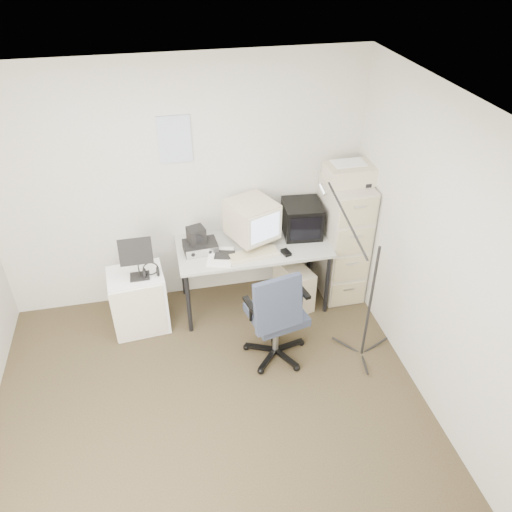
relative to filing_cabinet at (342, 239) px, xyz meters
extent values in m
cube|color=#332A1A|center=(-1.58, -1.48, -0.66)|extent=(3.60, 3.60, 0.01)
cube|color=white|center=(-1.58, -1.48, 1.85)|extent=(3.60, 3.60, 0.01)
cube|color=beige|center=(-1.58, 0.32, 0.60)|extent=(3.60, 0.02, 2.50)
cube|color=beige|center=(0.22, -1.48, 0.60)|extent=(0.02, 3.60, 2.50)
cube|color=white|center=(-1.60, 0.31, 1.10)|extent=(0.30, 0.02, 0.44)
cube|color=#B7AF9C|center=(0.00, 0.00, 0.00)|extent=(0.40, 0.60, 1.30)
cube|color=#B7AE96|center=(0.00, 0.01, 0.74)|extent=(0.46, 0.32, 0.18)
cube|color=#AAAAAA|center=(-0.95, -0.03, -0.29)|extent=(1.50, 0.70, 0.73)
cube|color=#B7AE96|center=(-0.95, 0.03, 0.30)|extent=(0.54, 0.55, 0.45)
cube|color=black|center=(-0.42, 0.09, 0.25)|extent=(0.41, 0.43, 0.34)
cube|color=beige|center=(-0.69, 0.10, 0.15)|extent=(0.10, 0.10, 0.15)
cube|color=#B7AE96|center=(-0.99, -0.21, 0.09)|extent=(0.51, 0.24, 0.03)
cube|color=black|center=(-0.67, -0.25, 0.10)|extent=(0.09, 0.12, 0.03)
cube|color=black|center=(-1.47, -0.02, 0.13)|extent=(0.34, 0.25, 0.09)
cube|color=black|center=(-1.50, 0.01, 0.25)|extent=(0.19, 0.18, 0.16)
cube|color=white|center=(-1.30, -0.18, 0.09)|extent=(0.31, 0.37, 0.02)
cube|color=#B7AE96|center=(-0.54, -0.12, -0.42)|extent=(0.35, 0.54, 0.46)
cube|color=#30394A|center=(-0.91, -0.82, -0.13)|extent=(0.71, 0.71, 1.04)
cube|color=white|center=(-2.12, -0.15, -0.33)|extent=(0.55, 0.45, 0.64)
cube|color=black|center=(-2.07, -0.20, 0.21)|extent=(0.34, 0.26, 0.44)
torus|color=black|center=(-1.96, -0.20, 0.04)|extent=(0.19, 0.19, 0.03)
cylinder|color=black|center=(-0.10, -0.99, 0.15)|extent=(0.03, 0.03, 1.59)
camera|label=1|loc=(-1.79, -4.05, 2.81)|focal=35.00mm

